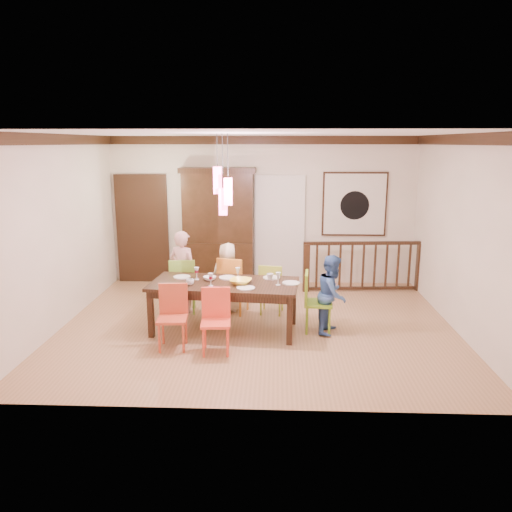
{
  "coord_description": "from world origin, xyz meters",
  "views": [
    {
      "loc": [
        0.28,
        -7.31,
        2.78
      ],
      "look_at": [
        -0.03,
        0.12,
        1.08
      ],
      "focal_mm": 35.0,
      "sensor_mm": 36.0,
      "label": 1
    }
  ],
  "objects_px": {
    "china_hutch": "(218,227)",
    "balustrade": "(363,265)",
    "person_end_right": "(332,294)",
    "dining_table": "(224,288)",
    "person_far_mid": "(228,277)",
    "chair_end_right": "(319,298)",
    "person_far_left": "(183,271)",
    "chair_far_left": "(183,281)"
  },
  "relations": [
    {
      "from": "chair_far_left",
      "to": "person_far_left",
      "type": "xyz_separation_m",
      "value": [
        -0.0,
        0.04,
        0.15
      ]
    },
    {
      "from": "dining_table",
      "to": "chair_end_right",
      "type": "distance_m",
      "value": 1.41
    },
    {
      "from": "person_far_left",
      "to": "person_far_mid",
      "type": "xyz_separation_m",
      "value": [
        0.74,
        0.04,
        -0.1
      ]
    },
    {
      "from": "balustrade",
      "to": "person_far_left",
      "type": "xyz_separation_m",
      "value": [
        -3.2,
        -1.3,
        0.19
      ]
    },
    {
      "from": "person_end_right",
      "to": "person_far_mid",
      "type": "bearing_deg",
      "value": 80.18
    },
    {
      "from": "person_far_left",
      "to": "china_hutch",
      "type": "bearing_deg",
      "value": -81.49
    },
    {
      "from": "chair_end_right",
      "to": "balustrade",
      "type": "relative_size",
      "value": 0.39
    },
    {
      "from": "person_far_mid",
      "to": "person_end_right",
      "type": "distance_m",
      "value": 1.87
    },
    {
      "from": "dining_table",
      "to": "balustrade",
      "type": "bearing_deg",
      "value": 47.36
    },
    {
      "from": "dining_table",
      "to": "person_far_mid",
      "type": "bearing_deg",
      "value": 97.88
    },
    {
      "from": "chair_far_left",
      "to": "person_far_mid",
      "type": "relative_size",
      "value": 0.8
    },
    {
      "from": "dining_table",
      "to": "person_end_right",
      "type": "relative_size",
      "value": 1.92
    },
    {
      "from": "chair_far_left",
      "to": "balustrade",
      "type": "height_order",
      "value": "balustrade"
    },
    {
      "from": "chair_end_right",
      "to": "person_far_mid",
      "type": "bearing_deg",
      "value": 63.14
    },
    {
      "from": "dining_table",
      "to": "chair_end_right",
      "type": "relative_size",
      "value": 2.49
    },
    {
      "from": "china_hutch",
      "to": "person_end_right",
      "type": "xyz_separation_m",
      "value": [
        1.97,
        -2.51,
        -0.57
      ]
    },
    {
      "from": "chair_far_left",
      "to": "person_far_left",
      "type": "distance_m",
      "value": 0.16
    },
    {
      "from": "person_far_mid",
      "to": "person_end_right",
      "type": "relative_size",
      "value": 0.99
    },
    {
      "from": "balustrade",
      "to": "person_end_right",
      "type": "height_order",
      "value": "person_end_right"
    },
    {
      "from": "china_hutch",
      "to": "balustrade",
      "type": "relative_size",
      "value": 1.0
    },
    {
      "from": "chair_end_right",
      "to": "person_far_left",
      "type": "xyz_separation_m",
      "value": [
        -2.18,
        0.85,
        0.17
      ]
    },
    {
      "from": "dining_table",
      "to": "person_far_mid",
      "type": "relative_size",
      "value": 1.94
    },
    {
      "from": "balustrade",
      "to": "person_far_mid",
      "type": "height_order",
      "value": "person_far_mid"
    },
    {
      "from": "dining_table",
      "to": "china_hutch",
      "type": "distance_m",
      "value": 2.59
    },
    {
      "from": "person_far_left",
      "to": "person_end_right",
      "type": "bearing_deg",
      "value": -177.62
    },
    {
      "from": "dining_table",
      "to": "china_hutch",
      "type": "relative_size",
      "value": 0.98
    },
    {
      "from": "balustrade",
      "to": "person_far_left",
      "type": "relative_size",
      "value": 1.68
    },
    {
      "from": "china_hutch",
      "to": "person_end_right",
      "type": "distance_m",
      "value": 3.25
    },
    {
      "from": "chair_end_right",
      "to": "china_hutch",
      "type": "xyz_separation_m",
      "value": [
        -1.77,
        2.49,
        0.64
      ]
    },
    {
      "from": "person_far_left",
      "to": "balustrade",
      "type": "bearing_deg",
      "value": -135.46
    },
    {
      "from": "dining_table",
      "to": "china_hutch",
      "type": "bearing_deg",
      "value": 103.92
    },
    {
      "from": "chair_far_left",
      "to": "person_end_right",
      "type": "bearing_deg",
      "value": 153.58
    },
    {
      "from": "dining_table",
      "to": "person_far_left",
      "type": "bearing_deg",
      "value": 137.45
    },
    {
      "from": "chair_far_left",
      "to": "person_end_right",
      "type": "distance_m",
      "value": 2.52
    },
    {
      "from": "china_hutch",
      "to": "person_end_right",
      "type": "relative_size",
      "value": 1.96
    },
    {
      "from": "person_end_right",
      "to": "chair_end_right",
      "type": "bearing_deg",
      "value": 102.58
    },
    {
      "from": "person_end_right",
      "to": "chair_far_left",
      "type": "bearing_deg",
      "value": 89.97
    },
    {
      "from": "person_far_left",
      "to": "person_far_mid",
      "type": "height_order",
      "value": "person_far_left"
    },
    {
      "from": "china_hutch",
      "to": "person_far_mid",
      "type": "height_order",
      "value": "china_hutch"
    },
    {
      "from": "person_end_right",
      "to": "china_hutch",
      "type": "bearing_deg",
      "value": 57.28
    },
    {
      "from": "chair_far_left",
      "to": "person_end_right",
      "type": "xyz_separation_m",
      "value": [
        2.38,
        -0.83,
        0.06
      ]
    },
    {
      "from": "china_hutch",
      "to": "person_far_left",
      "type": "distance_m",
      "value": 1.76
    }
  ]
}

